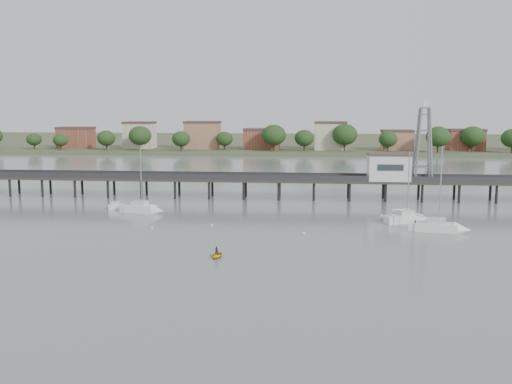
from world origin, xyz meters
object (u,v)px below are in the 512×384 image
at_px(sailboat_c, 411,218).
at_px(sailboat_d, 445,228).
at_px(white_tender, 120,207).
at_px(lattice_tower, 423,145).
at_px(pier, 262,180).
at_px(yellow_dinghy, 217,257).
at_px(sailboat_b, 146,209).

xyz_separation_m(sailboat_c, sailboat_d, (3.74, -6.86, -0.01)).
bearing_deg(white_tender, lattice_tower, 6.72).
relative_size(pier, lattice_tower, 9.68).
height_order(lattice_tower, sailboat_d, lattice_tower).
height_order(white_tender, yellow_dinghy, white_tender).
bearing_deg(sailboat_b, sailboat_d, 0.78).
bearing_deg(pier, yellow_dinghy, -92.25).
bearing_deg(yellow_dinghy, white_tender, 126.29).
relative_size(pier, sailboat_d, 11.26).
bearing_deg(sailboat_b, pier, 56.48).
distance_m(sailboat_c, yellow_dinghy, 36.61).
distance_m(sailboat_c, sailboat_d, 7.81).
distance_m(white_tender, yellow_dinghy, 38.55).
relative_size(sailboat_c, white_tender, 2.74).
distance_m(lattice_tower, yellow_dinghy, 57.83).
bearing_deg(lattice_tower, sailboat_d, -94.08).
relative_size(pier, sailboat_c, 12.60).
bearing_deg(sailboat_c, sailboat_b, 150.45).
xyz_separation_m(lattice_tower, white_tender, (-55.96, -14.76, -10.60)).
bearing_deg(lattice_tower, pier, -180.00).
relative_size(sailboat_b, yellow_dinghy, 4.46).
distance_m(pier, sailboat_b, 25.96).
xyz_separation_m(sailboat_d, white_tender, (-53.92, 13.93, -0.14)).
distance_m(lattice_tower, sailboat_b, 54.41).
height_order(sailboat_c, sailboat_d, sailboat_d).
height_order(pier, sailboat_b, sailboat_b).
bearing_deg(lattice_tower, sailboat_b, -160.92).
relative_size(sailboat_d, sailboat_b, 1.07).
bearing_deg(pier, sailboat_d, -44.25).
xyz_separation_m(pier, sailboat_b, (-18.96, -17.45, -3.15)).
distance_m(pier, yellow_dinghy, 46.14).
relative_size(sailboat_c, sailboat_d, 0.89).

